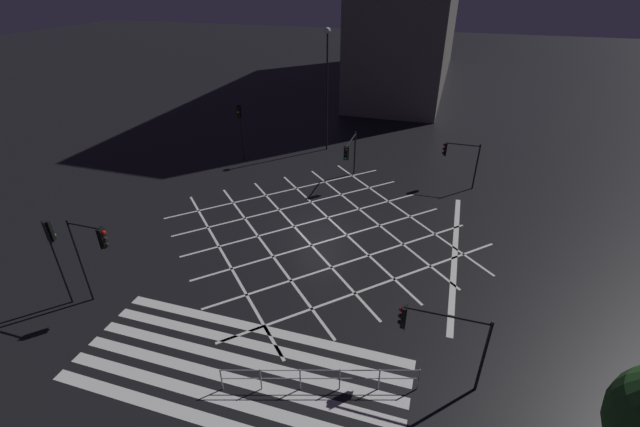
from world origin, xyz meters
The scene contains 10 objects.
ground_plane centered at (0.00, 0.00, 0.00)m, with size 200.00×200.00×0.00m, color black.
road_markings centered at (0.44, -6.00, 0.00)m, with size 19.64×23.02×0.01m.
traffic_light_median_north centered at (0.04, 6.95, 2.45)m, with size 0.36×3.07×3.30m.
traffic_light_sw_main centered at (-7.47, -9.01, 3.17)m, with size 1.95×0.36×4.36m.
traffic_light_sw_cross centered at (-9.21, -9.36, 3.10)m, with size 0.36×0.39×4.35m.
traffic_light_se_main centered at (7.04, -8.90, 2.51)m, with size 3.15×0.36×3.38m.
traffic_light_ne_main centered at (7.32, 8.63, 2.44)m, with size 2.48×0.36×3.33m.
traffic_light_nw_cross centered at (-9.26, 8.67, 3.20)m, with size 0.36×0.39×4.49m.
street_lamp_west centered at (-3.41, 12.93, 6.47)m, with size 0.47×0.47×9.78m.
pedestrian_railing centered at (3.28, -10.59, 0.67)m, with size 6.92×2.18×1.05m.
Camera 1 is at (6.40, -20.66, 13.50)m, focal length 24.00 mm.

